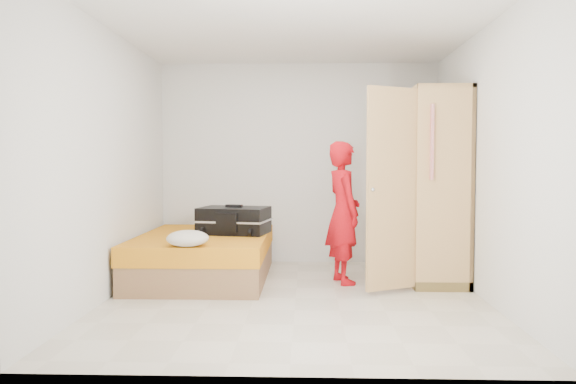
{
  "coord_description": "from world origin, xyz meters",
  "views": [
    {
      "loc": [
        0.11,
        -5.36,
        1.31
      ],
      "look_at": [
        -0.09,
        0.55,
        1.0
      ],
      "focal_mm": 35.0,
      "sensor_mm": 36.0,
      "label": 1
    }
  ],
  "objects_px": {
    "person": "(343,212)",
    "suitcase": "(234,220)",
    "round_cushion": "(188,238)",
    "wardrobe": "(429,191)",
    "bed": "(205,256)"
  },
  "relations": [
    {
      "from": "person",
      "to": "suitcase",
      "type": "distance_m",
      "value": 1.27
    },
    {
      "from": "suitcase",
      "to": "round_cushion",
      "type": "bearing_deg",
      "value": -97.08
    },
    {
      "from": "wardrobe",
      "to": "suitcase",
      "type": "bearing_deg",
      "value": 175.65
    },
    {
      "from": "bed",
      "to": "wardrobe",
      "type": "distance_m",
      "value": 2.61
    },
    {
      "from": "round_cushion",
      "to": "person",
      "type": "bearing_deg",
      "value": 25.21
    },
    {
      "from": "person",
      "to": "round_cushion",
      "type": "relative_size",
      "value": 3.75
    },
    {
      "from": "round_cushion",
      "to": "wardrobe",
      "type": "bearing_deg",
      "value": 18.61
    },
    {
      "from": "bed",
      "to": "suitcase",
      "type": "xyz_separation_m",
      "value": [
        0.32,
        0.11,
        0.4
      ]
    },
    {
      "from": "bed",
      "to": "person",
      "type": "distance_m",
      "value": 1.65
    },
    {
      "from": "suitcase",
      "to": "person",
      "type": "bearing_deg",
      "value": -2.25
    },
    {
      "from": "bed",
      "to": "wardrobe",
      "type": "height_order",
      "value": "wardrobe"
    },
    {
      "from": "bed",
      "to": "wardrobe",
      "type": "xyz_separation_m",
      "value": [
        2.5,
        -0.06,
        0.75
      ]
    },
    {
      "from": "bed",
      "to": "suitcase",
      "type": "bearing_deg",
      "value": 18.52
    },
    {
      "from": "suitcase",
      "to": "wardrobe",
      "type": "bearing_deg",
      "value": 6.17
    },
    {
      "from": "suitcase",
      "to": "bed",
      "type": "bearing_deg",
      "value": -150.96
    }
  ]
}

